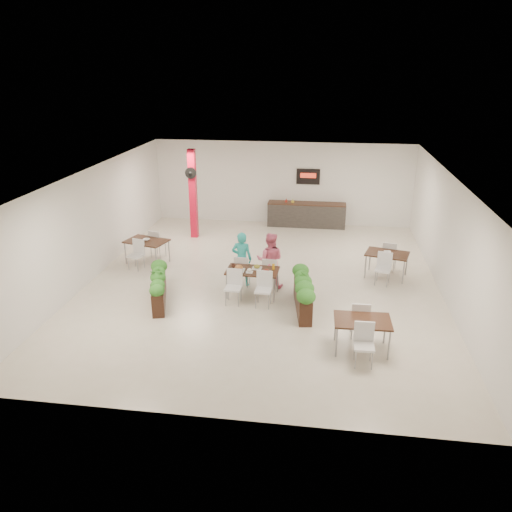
{
  "coord_description": "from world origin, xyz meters",
  "views": [
    {
      "loc": [
        1.66,
        -13.14,
        5.94
      ],
      "look_at": [
        -0.09,
        -0.7,
        1.1
      ],
      "focal_mm": 35.0,
      "sensor_mm": 36.0,
      "label": 1
    }
  ],
  "objects": [
    {
      "name": "ground",
      "position": [
        0.0,
        0.0,
        0.0
      ],
      "size": [
        12.0,
        12.0,
        0.0
      ],
      "primitive_type": "plane",
      "color": "beige",
      "rests_on": "ground"
    },
    {
      "name": "room_shell",
      "position": [
        0.0,
        0.0,
        2.01
      ],
      "size": [
        10.1,
        12.1,
        3.22
      ],
      "color": "white",
      "rests_on": "ground"
    },
    {
      "name": "red_column",
      "position": [
        -3.0,
        3.79,
        1.64
      ],
      "size": [
        0.4,
        0.41,
        3.2
      ],
      "color": "red",
      "rests_on": "ground"
    },
    {
      "name": "service_counter",
      "position": [
        1.0,
        5.65,
        0.49
      ],
      "size": [
        3.0,
        0.64,
        2.2
      ],
      "color": "#282624",
      "rests_on": "ground"
    },
    {
      "name": "main_table",
      "position": [
        -0.18,
        -0.85,
        0.64
      ],
      "size": [
        1.43,
        1.67,
        0.92
      ],
      "rotation": [
        0.0,
        0.0,
        -0.04
      ],
      "color": "black",
      "rests_on": "ground"
    },
    {
      "name": "diner_man",
      "position": [
        -0.57,
        -0.2,
        0.79
      ],
      "size": [
        0.59,
        0.4,
        1.59
      ],
      "primitive_type": "imported",
      "rotation": [
        0.0,
        0.0,
        3.1
      ],
      "color": "#28ADA9",
      "rests_on": "ground"
    },
    {
      "name": "diner_woman",
      "position": [
        0.23,
        -0.2,
        0.8
      ],
      "size": [
        0.8,
        0.64,
        1.6
      ],
      "primitive_type": "imported",
      "rotation": [
        0.0,
        0.0,
        3.1
      ],
      "color": "pink",
      "rests_on": "ground"
    },
    {
      "name": "planter_left",
      "position": [
        -2.55,
        -1.64,
        0.51
      ],
      "size": [
        0.83,
        1.87,
        1.01
      ],
      "rotation": [
        0.0,
        0.0,
        1.85
      ],
      "color": "black",
      "rests_on": "ground"
    },
    {
      "name": "planter_right",
      "position": [
        1.23,
        -1.51,
        0.51
      ],
      "size": [
        0.62,
        2.01,
        1.06
      ],
      "rotation": [
        0.0,
        0.0,
        1.71
      ],
      "color": "black",
      "rests_on": "ground"
    },
    {
      "name": "side_table_a",
      "position": [
        -3.84,
        1.08,
        0.64
      ],
      "size": [
        1.46,
        1.67,
        0.92
      ],
      "rotation": [
        0.0,
        0.0,
        -0.27
      ],
      "color": "black",
      "rests_on": "ground"
    },
    {
      "name": "side_table_b",
      "position": [
        3.58,
        0.98,
        0.63
      ],
      "size": [
        1.38,
        1.67,
        0.92
      ],
      "rotation": [
        0.0,
        0.0,
        -0.26
      ],
      "color": "black",
      "rests_on": "ground"
    },
    {
      "name": "side_table_c",
      "position": [
        2.62,
        -3.3,
        0.63
      ],
      "size": [
        1.25,
        1.63,
        0.92
      ],
      "rotation": [
        0.0,
        0.0,
        0.03
      ],
      "color": "black",
      "rests_on": "ground"
    }
  ]
}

